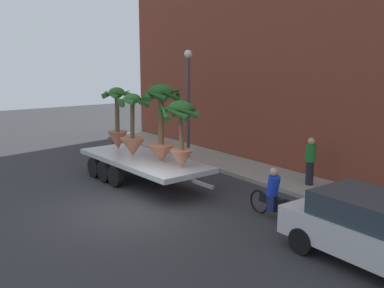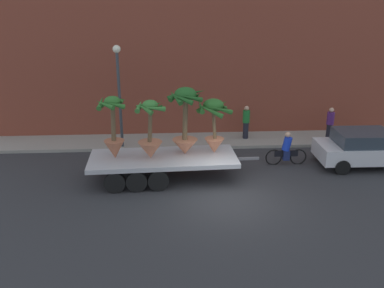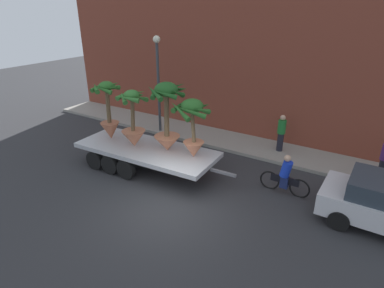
% 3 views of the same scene
% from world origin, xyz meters
% --- Properties ---
extents(ground_plane, '(60.00, 60.00, 0.00)m').
position_xyz_m(ground_plane, '(0.00, 0.00, 0.00)').
color(ground_plane, '#2D2D30').
extents(sidewalk, '(24.00, 2.20, 0.15)m').
position_xyz_m(sidewalk, '(0.00, 6.10, 0.07)').
color(sidewalk, gray).
rests_on(sidewalk, ground).
extents(building_facade, '(24.00, 1.20, 8.90)m').
position_xyz_m(building_facade, '(0.00, 7.80, 4.45)').
color(building_facade, brown).
rests_on(building_facade, ground).
extents(flatbed_trailer, '(6.93, 2.53, 0.98)m').
position_xyz_m(flatbed_trailer, '(-2.64, 1.72, 0.76)').
color(flatbed_trailer, '#B7BABF').
rests_on(flatbed_trailer, ground).
extents(potted_palm_rear, '(1.18, 1.28, 2.36)m').
position_xyz_m(potted_palm_rear, '(-2.85, 1.59, 1.95)').
color(potted_palm_rear, '#C17251').
rests_on(potted_palm_rear, flatbed_trailer).
extents(potted_palm_middle, '(1.61, 1.63, 2.75)m').
position_xyz_m(potted_palm_middle, '(-1.47, 2.00, 2.39)').
color(potted_palm_middle, '#C17251').
rests_on(potted_palm_middle, flatbed_trailer).
extents(potted_palm_front, '(1.22, 1.29, 2.51)m').
position_xyz_m(potted_palm_front, '(-4.27, 1.68, 2.16)').
color(potted_palm_front, '#B26647').
rests_on(potted_palm_front, flatbed_trailer).
extents(potted_palm_extra, '(1.50, 1.52, 2.26)m').
position_xyz_m(potted_palm_extra, '(-0.33, 2.01, 2.28)').
color(potted_palm_extra, '#C17251').
rests_on(potted_palm_extra, flatbed_trailer).
extents(cyclist, '(1.84, 0.34, 1.54)m').
position_xyz_m(cyclist, '(3.02, 2.94, 0.67)').
color(cyclist, black).
rests_on(cyclist, ground).
extents(parked_car, '(4.24, 2.05, 1.58)m').
position_xyz_m(parked_car, '(6.39, 2.62, 0.83)').
color(parked_car, silver).
rests_on(parked_car, ground).
extents(pedestrian_near_gate, '(0.36, 0.36, 1.71)m').
position_xyz_m(pedestrian_near_gate, '(1.80, 6.15, 1.04)').
color(pedestrian_near_gate, black).
rests_on(pedestrian_near_gate, sidewalk).
extents(street_lamp, '(0.36, 0.36, 4.83)m').
position_xyz_m(street_lamp, '(-4.40, 5.30, 3.23)').
color(street_lamp, '#383D42').
rests_on(street_lamp, sidewalk).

